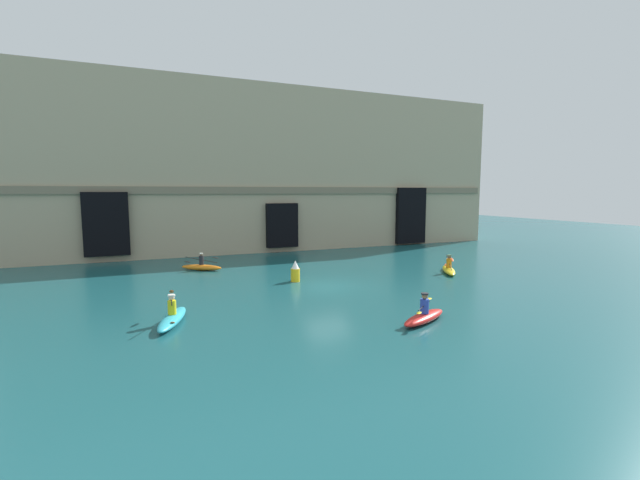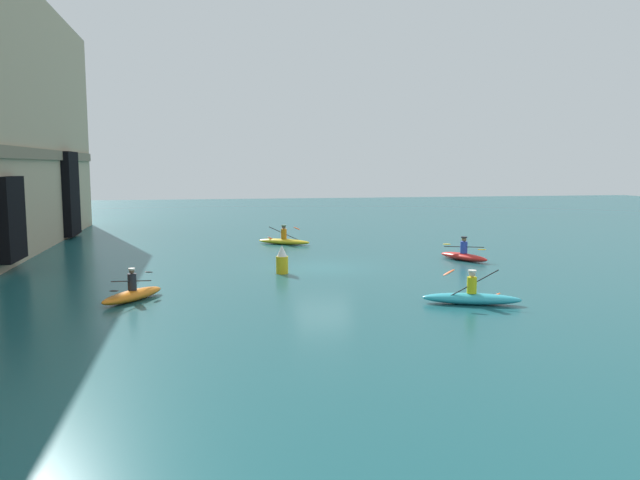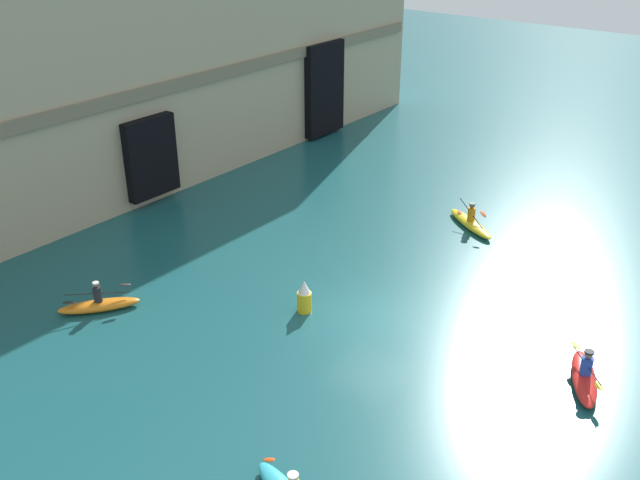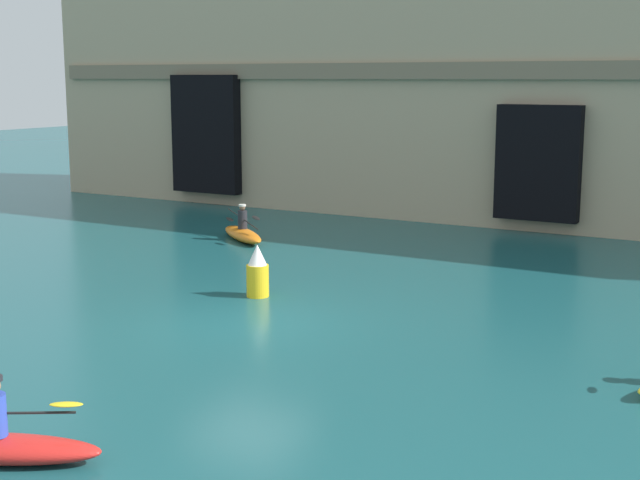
{
  "view_description": "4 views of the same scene",
  "coord_description": "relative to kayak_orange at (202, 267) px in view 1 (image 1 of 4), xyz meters",
  "views": [
    {
      "loc": [
        -9.45,
        -20.78,
        5.18
      ],
      "look_at": [
        0.88,
        3.12,
        2.21
      ],
      "focal_mm": 24.0,
      "sensor_mm": 36.0,
      "label": 1
    },
    {
      "loc": [
        -27.6,
        5.4,
        4.66
      ],
      "look_at": [
        -1.25,
        0.39,
        1.44
      ],
      "focal_mm": 35.0,
      "sensor_mm": 36.0,
      "label": 2
    },
    {
      "loc": [
        -17.76,
        -11.7,
        13.58
      ],
      "look_at": [
        0.56,
        2.68,
        1.96
      ],
      "focal_mm": 40.0,
      "sensor_mm": 36.0,
      "label": 3
    },
    {
      "loc": [
        10.23,
        -14.7,
        5.03
      ],
      "look_at": [
        0.57,
        1.98,
        1.51
      ],
      "focal_mm": 50.0,
      "sensor_mm": 36.0,
      "label": 4
    }
  ],
  "objects": [
    {
      "name": "kayak_red",
      "position": [
        6.53,
        -15.05,
        0.01
      ],
      "size": [
        2.91,
        1.86,
        1.18
      ],
      "rotation": [
        0.0,
        0.0,
        0.44
      ],
      "color": "red",
      "rests_on": "ground"
    },
    {
      "name": "marker_buoy",
      "position": [
        4.47,
        -5.78,
        0.34
      ],
      "size": [
        0.52,
        0.52,
        1.23
      ],
      "color": "yellow",
      "rests_on": "ground"
    },
    {
      "name": "ground_plane",
      "position": [
        5.61,
        -7.82,
        -0.24
      ],
      "size": [
        120.0,
        120.0,
        0.0
      ],
      "primitive_type": "plane",
      "color": "#195156"
    },
    {
      "name": "kayak_yellow",
      "position": [
        14.4,
        -7.16,
        -0.01
      ],
      "size": [
        2.32,
        3.13,
        1.15
      ],
      "rotation": [
        0.0,
        0.0,
        1.0
      ],
      "color": "yellow",
      "rests_on": "ground"
    },
    {
      "name": "kayak_orange",
      "position": [
        0.0,
        0.0,
        0.0
      ],
      "size": [
        2.69,
        2.23,
        1.14
      ],
      "rotation": [
        0.0,
        0.0,
        2.51
      ],
      "color": "orange",
      "rests_on": "ground"
    },
    {
      "name": "kayak_cyan",
      "position": [
        -2.69,
        -11.29,
        0.0
      ],
      "size": [
        1.73,
        3.33,
        1.22
      ],
      "rotation": [
        0.0,
        0.0,
        4.38
      ],
      "color": "#33B2C6",
      "rests_on": "ground"
    },
    {
      "name": "cliff_bluff",
      "position": [
        7.9,
        9.45,
        6.76
      ],
      "size": [
        43.05,
        7.23,
        14.06
      ],
      "color": "tan",
      "rests_on": "ground"
    }
  ]
}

